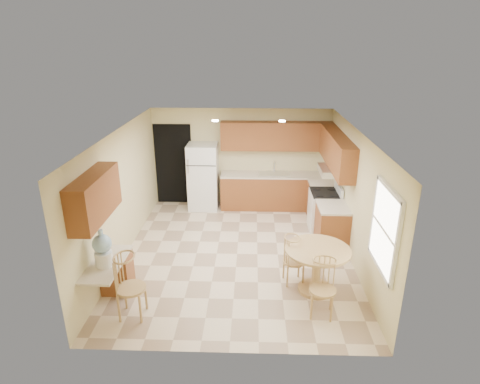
{
  "coord_description": "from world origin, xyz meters",
  "views": [
    {
      "loc": [
        0.3,
        -7.15,
        4.07
      ],
      "look_at": [
        0.05,
        0.3,
        1.23
      ],
      "focal_mm": 30.0,
      "sensor_mm": 36.0,
      "label": 1
    }
  ],
  "objects_px": {
    "stove": "(324,211)",
    "water_crock": "(103,250)",
    "refrigerator": "(203,177)",
    "chair_table_a": "(295,258)",
    "dining_table": "(317,264)",
    "chair_table_b": "(324,286)",
    "chair_desk": "(128,284)"
  },
  "relations": [
    {
      "from": "refrigerator",
      "to": "stove",
      "type": "xyz_separation_m",
      "value": [
        2.88,
        -1.22,
        -0.37
      ]
    },
    {
      "from": "stove",
      "to": "water_crock",
      "type": "distance_m",
      "value": 4.95
    },
    {
      "from": "chair_desk",
      "to": "refrigerator",
      "type": "bearing_deg",
      "value": 172.63
    },
    {
      "from": "dining_table",
      "to": "chair_desk",
      "type": "relative_size",
      "value": 1.05
    },
    {
      "from": "stove",
      "to": "chair_table_b",
      "type": "height_order",
      "value": "stove"
    },
    {
      "from": "dining_table",
      "to": "water_crock",
      "type": "xyz_separation_m",
      "value": [
        -3.4,
        -0.55,
        0.51
      ]
    },
    {
      "from": "stove",
      "to": "refrigerator",
      "type": "bearing_deg",
      "value": 157.01
    },
    {
      "from": "refrigerator",
      "to": "water_crock",
      "type": "height_order",
      "value": "refrigerator"
    },
    {
      "from": "refrigerator",
      "to": "chair_table_b",
      "type": "height_order",
      "value": "refrigerator"
    },
    {
      "from": "refrigerator",
      "to": "chair_desk",
      "type": "relative_size",
      "value": 1.6
    },
    {
      "from": "refrigerator",
      "to": "chair_table_a",
      "type": "height_order",
      "value": "refrigerator"
    },
    {
      "from": "stove",
      "to": "chair_desk",
      "type": "xyz_separation_m",
      "value": [
        -3.47,
        -3.26,
        0.17
      ]
    },
    {
      "from": "dining_table",
      "to": "chair_table_a",
      "type": "height_order",
      "value": "chair_table_a"
    },
    {
      "from": "chair_table_a",
      "to": "chair_desk",
      "type": "relative_size",
      "value": 0.85
    },
    {
      "from": "chair_table_a",
      "to": "water_crock",
      "type": "distance_m",
      "value": 3.16
    },
    {
      "from": "chair_table_a",
      "to": "chair_table_b",
      "type": "height_order",
      "value": "chair_table_b"
    },
    {
      "from": "stove",
      "to": "dining_table",
      "type": "distance_m",
      "value": 2.46
    },
    {
      "from": "stove",
      "to": "water_crock",
      "type": "xyz_separation_m",
      "value": [
        -3.92,
        -2.95,
        0.58
      ]
    },
    {
      "from": "dining_table",
      "to": "water_crock",
      "type": "bearing_deg",
      "value": -170.74
    },
    {
      "from": "refrigerator",
      "to": "chair_desk",
      "type": "distance_m",
      "value": 4.53
    },
    {
      "from": "refrigerator",
      "to": "water_crock",
      "type": "relative_size",
      "value": 2.74
    },
    {
      "from": "refrigerator",
      "to": "chair_table_a",
      "type": "relative_size",
      "value": 1.88
    },
    {
      "from": "stove",
      "to": "chair_table_a",
      "type": "bearing_deg",
      "value": -111.63
    },
    {
      "from": "chair_table_b",
      "to": "water_crock",
      "type": "height_order",
      "value": "water_crock"
    },
    {
      "from": "dining_table",
      "to": "chair_table_b",
      "type": "xyz_separation_m",
      "value": [
        0.0,
        -0.74,
        0.05
      ]
    },
    {
      "from": "stove",
      "to": "chair_table_a",
      "type": "relative_size",
      "value": 1.23
    },
    {
      "from": "dining_table",
      "to": "chair_table_a",
      "type": "bearing_deg",
      "value": 155.38
    },
    {
      "from": "refrigerator",
      "to": "stove",
      "type": "relative_size",
      "value": 1.53
    },
    {
      "from": "stove",
      "to": "chair_table_b",
      "type": "relative_size",
      "value": 1.15
    },
    {
      "from": "chair_table_a",
      "to": "dining_table",
      "type": "bearing_deg",
      "value": 55.84
    },
    {
      "from": "stove",
      "to": "dining_table",
      "type": "height_order",
      "value": "stove"
    },
    {
      "from": "chair_table_a",
      "to": "water_crock",
      "type": "bearing_deg",
      "value": -86.22
    }
  ]
}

